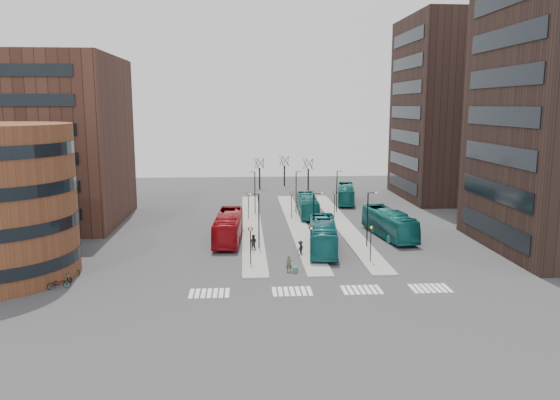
{
  "coord_description": "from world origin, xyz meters",
  "views": [
    {
      "loc": [
        -4.99,
        -40.2,
        15.58
      ],
      "look_at": [
        -0.91,
        20.7,
        5.0
      ],
      "focal_mm": 35.0,
      "sensor_mm": 36.0,
      "label": 1
    }
  ],
  "objects": [
    {
      "name": "teal_bus_a",
      "position": [
        3.52,
        17.08,
        1.64
      ],
      "size": [
        4.16,
        12.03,
        3.28
      ],
      "primitive_type": "imported",
      "rotation": [
        0.0,
        0.0,
        -0.12
      ],
      "color": "#135E62",
      "rests_on": "ground"
    },
    {
      "name": "teal_bus_d",
      "position": [
        11.48,
        45.98,
        1.47
      ],
      "size": [
        4.22,
        10.85,
        2.95
      ],
      "primitive_type": "imported",
      "rotation": [
        0.0,
        0.0,
        -0.17
      ],
      "color": "#146763",
      "rests_on": "ground"
    },
    {
      "name": "ground",
      "position": [
        0.0,
        0.0,
        0.0
      ],
      "size": [
        160.0,
        160.0,
        0.0
      ],
      "primitive_type": "plane",
      "color": "#313134",
      "rests_on": "ground"
    },
    {
      "name": "crosswalk_stripes",
      "position": [
        1.75,
        4.0,
        0.01
      ],
      "size": [
        22.35,
        2.4,
        0.01
      ],
      "color": "silver",
      "rests_on": "ground"
    },
    {
      "name": "teal_bus_c",
      "position": [
        12.35,
        22.73,
        1.63
      ],
      "size": [
        4.25,
        11.95,
        3.26
      ],
      "primitive_type": "imported",
      "rotation": [
        0.0,
        0.0,
        0.13
      ],
      "color": "#136161",
      "rests_on": "ground"
    },
    {
      "name": "office_block",
      "position": [
        -34.0,
        33.98,
        11.0
      ],
      "size": [
        25.0,
        20.12,
        22.0
      ],
      "color": "#492B22",
      "rests_on": "ground"
    },
    {
      "name": "island_right",
      "position": [
        8.0,
        30.0,
        0.07
      ],
      "size": [
        2.5,
        45.0,
        0.15
      ],
      "primitive_type": "cube",
      "color": "gray",
      "rests_on": "ground"
    },
    {
      "name": "bicycle_far",
      "position": [
        -21.0,
        9.82,
        0.46
      ],
      "size": [
        1.84,
        1.29,
        0.92
      ],
      "primitive_type": "imported",
      "rotation": [
        0.0,
        0.0,
        1.14
      ],
      "color": "gray",
      "rests_on": "ground"
    },
    {
      "name": "bicycle_mid",
      "position": [
        -21.0,
        7.71,
        0.45
      ],
      "size": [
        1.53,
        0.98,
        0.9
      ],
      "primitive_type": "imported",
      "rotation": [
        0.0,
        0.0,
        1.16
      ],
      "color": "gray",
      "rests_on": "ground"
    },
    {
      "name": "red_bus",
      "position": [
        -6.86,
        22.01,
        1.65
      ],
      "size": [
        3.37,
        11.95,
        3.29
      ],
      "primitive_type": "imported",
      "rotation": [
        0.0,
        0.0,
        -0.05
      ],
      "color": "maroon",
      "rests_on": "ground"
    },
    {
      "name": "island_left",
      "position": [
        -4.0,
        30.0,
        0.07
      ],
      "size": [
        2.5,
        45.0,
        0.15
      ],
      "primitive_type": "cube",
      "color": "gray",
      "rests_on": "ground"
    },
    {
      "name": "suitcase",
      "position": [
        -0.26,
        9.13,
        0.29
      ],
      "size": [
        0.57,
        0.51,
        0.58
      ],
      "primitive_type": "cube",
      "rotation": [
        0.0,
        0.0,
        -0.37
      ],
      "color": "navy",
      "rests_on": "ground"
    },
    {
      "name": "commuter_b",
      "position": [
        3.08,
        16.72,
        0.89
      ],
      "size": [
        0.83,
        1.13,
        1.78
      ],
      "primitive_type": "imported",
      "rotation": [
        0.0,
        0.0,
        2.0
      ],
      "color": "black",
      "rests_on": "ground"
    },
    {
      "name": "teal_bus_b",
      "position": [
        4.07,
        35.99,
        1.48
      ],
      "size": [
        2.88,
        10.74,
        2.97
      ],
      "primitive_type": "imported",
      "rotation": [
        0.0,
        0.0,
        -0.04
      ],
      "color": "#146563",
      "rests_on": "ground"
    },
    {
      "name": "bare_trees",
      "position": [
        2.67,
        62.67,
        2.72
      ],
      "size": [
        10.97,
        8.14,
        5.9
      ],
      "color": "black",
      "rests_on": "ground"
    },
    {
      "name": "island_mid",
      "position": [
        2.0,
        30.0,
        0.07
      ],
      "size": [
        2.5,
        45.0,
        0.15
      ],
      "primitive_type": "cube",
      "color": "gray",
      "rests_on": "ground"
    },
    {
      "name": "traveller",
      "position": [
        -0.81,
        9.5,
        0.79
      ],
      "size": [
        0.6,
        0.42,
        1.58
      ],
      "primitive_type": "imported",
      "rotation": [
        0.0,
        0.0,
        -0.08
      ],
      "color": "#4F5030",
      "rests_on": "ground"
    },
    {
      "name": "commuter_c",
      "position": [
        0.88,
        15.26,
        0.78
      ],
      "size": [
        1.06,
        1.16,
        1.56
      ],
      "primitive_type": "imported",
      "rotation": [
        0.0,
        0.0,
        4.08
      ],
      "color": "black",
      "rests_on": "ground"
    },
    {
      "name": "sign_poles",
      "position": [
        1.6,
        23.0,
        2.41
      ],
      "size": [
        12.45,
        22.12,
        3.65
      ],
      "color": "black",
      "rests_on": "ground"
    },
    {
      "name": "commuter_a",
      "position": [
        -4.05,
        17.44,
        0.9
      ],
      "size": [
        1.05,
        0.94,
        1.8
      ],
      "primitive_type": "imported",
      "rotation": [
        0.0,
        0.0,
        2.8
      ],
      "color": "black",
      "rests_on": "ground"
    },
    {
      "name": "lamp_posts",
      "position": [
        2.64,
        28.0,
        3.58
      ],
      "size": [
        14.04,
        20.24,
        6.12
      ],
      "color": "black",
      "rests_on": "ground"
    },
    {
      "name": "bicycle_near",
      "position": [
        -21.0,
        6.01,
        0.49
      ],
      "size": [
        1.99,
        1.31,
        0.99
      ],
      "primitive_type": "imported",
      "rotation": [
        0.0,
        0.0,
        1.95
      ],
      "color": "gray",
      "rests_on": "ground"
    },
    {
      "name": "tower_far",
      "position": [
        31.98,
        50.0,
        15.0
      ],
      "size": [
        20.12,
        20.0,
        30.0
      ],
      "color": "#2F1F1A",
      "rests_on": "ground"
    }
  ]
}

